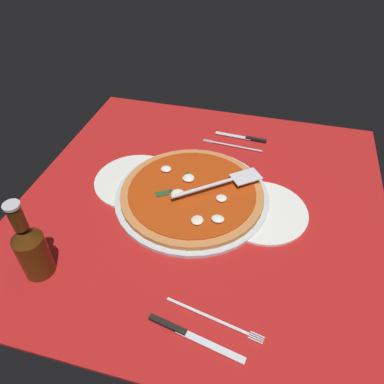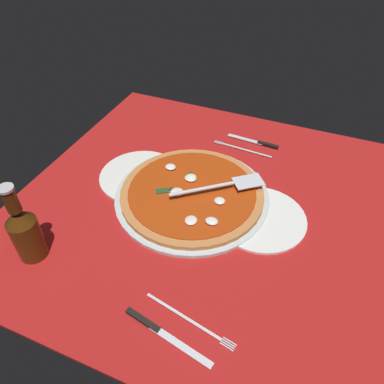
# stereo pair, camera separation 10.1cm
# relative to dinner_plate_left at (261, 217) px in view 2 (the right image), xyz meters

# --- Properties ---
(ground_plane) EXTENTS (0.98, 0.98, 0.01)m
(ground_plane) POSITION_rel_dinner_plate_left_xyz_m (0.17, 0.00, -0.01)
(ground_plane) COLOR #AB1A19
(checker_pattern) EXTENTS (0.98, 0.98, 0.00)m
(checker_pattern) POSITION_rel_dinner_plate_left_xyz_m (0.17, 0.00, -0.01)
(checker_pattern) COLOR silver
(checker_pattern) RESTS_ON ground_plane
(pizza_pan) EXTENTS (0.43, 0.43, 0.01)m
(pizza_pan) POSITION_rel_dinner_plate_left_xyz_m (0.20, -0.00, 0.00)
(pizza_pan) COLOR silver
(pizza_pan) RESTS_ON ground_plane
(dinner_plate_left) EXTENTS (0.24, 0.24, 0.01)m
(dinner_plate_left) POSITION_rel_dinner_plate_left_xyz_m (0.00, 0.00, 0.00)
(dinner_plate_left) COLOR white
(dinner_plate_left) RESTS_ON ground_plane
(dinner_plate_right) EXTENTS (0.24, 0.24, 0.01)m
(dinner_plate_right) POSITION_rel_dinner_plate_left_xyz_m (0.37, -0.03, 0.00)
(dinner_plate_right) COLOR white
(dinner_plate_right) RESTS_ON ground_plane
(pizza) EXTENTS (0.39, 0.39, 0.03)m
(pizza) POSITION_rel_dinner_plate_left_xyz_m (0.20, -0.00, 0.02)
(pizza) COLOR #C4773E
(pizza) RESTS_ON pizza_pan
(pizza_server) EXTENTS (0.22, 0.19, 0.01)m
(pizza_server) POSITION_rel_dinner_plate_left_xyz_m (0.12, -0.03, 0.04)
(pizza_server) COLOR silver
(pizza_server) RESTS_ON pizza
(place_setting_near) EXTENTS (0.21, 0.14, 0.01)m
(place_setting_near) POSITION_rel_dinner_plate_left_xyz_m (0.11, -0.30, -0.00)
(place_setting_near) COLOR white
(place_setting_near) RESTS_ON ground_plane
(place_setting_far) EXTENTS (0.23, 0.15, 0.01)m
(place_setting_far) POSITION_rel_dinner_plate_left_xyz_m (0.08, 0.36, -0.00)
(place_setting_far) COLOR white
(place_setting_far) RESTS_ON ground_plane
(beer_bottle) EXTENTS (0.07, 0.07, 0.21)m
(beer_bottle) POSITION_rel_dinner_plate_left_xyz_m (0.47, 0.32, 0.08)
(beer_bottle) COLOR #48250A
(beer_bottle) RESTS_ON ground_plane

